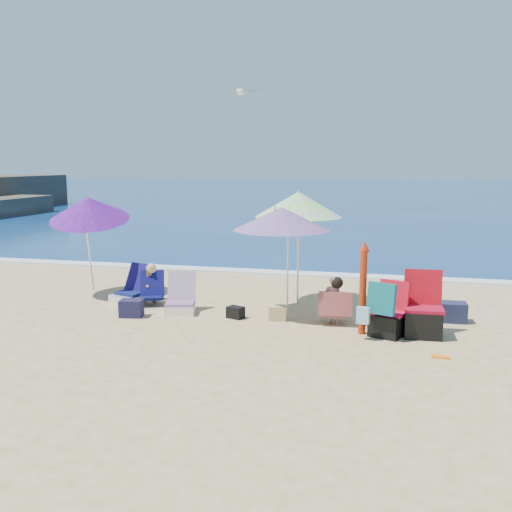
% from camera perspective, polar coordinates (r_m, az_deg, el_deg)
% --- Properties ---
extents(ground, '(120.00, 120.00, 0.00)m').
position_cam_1_polar(ground, '(9.18, 0.36, -7.85)').
color(ground, '#D8BC84').
rests_on(ground, ground).
extents(sea, '(120.00, 80.00, 0.12)m').
position_cam_1_polar(sea, '(53.65, 11.44, 6.15)').
color(sea, navy).
rests_on(sea, ground).
extents(foam, '(120.00, 0.50, 0.04)m').
position_cam_1_polar(foam, '(14.05, 5.11, -1.77)').
color(foam, white).
rests_on(foam, ground).
extents(umbrella_turquoise, '(2.24, 2.24, 1.96)m').
position_cam_1_polar(umbrella_turquoise, '(10.05, 2.55, 3.70)').
color(umbrella_turquoise, silver).
rests_on(umbrella_turquoise, ground).
extents(umbrella_striped, '(1.78, 1.78, 2.20)m').
position_cam_1_polar(umbrella_striped, '(10.86, 4.23, 5.12)').
color(umbrella_striped, silver).
rests_on(umbrella_striped, ground).
extents(umbrella_blue, '(1.98, 2.03, 2.19)m').
position_cam_1_polar(umbrella_blue, '(12.05, -16.25, 4.56)').
color(umbrella_blue, white).
rests_on(umbrella_blue, ground).
extents(furled_umbrella, '(0.19, 0.20, 1.49)m').
position_cam_1_polar(furled_umbrella, '(9.21, 10.58, -2.69)').
color(furled_umbrella, '#9F290B').
rests_on(furled_umbrella, ground).
extents(chair_navy, '(0.73, 0.80, 0.72)m').
position_cam_1_polar(chair_navy, '(11.53, -12.34, -3.52)').
color(chair_navy, '#0D164B').
rests_on(chair_navy, ground).
extents(chair_rainbow, '(0.66, 0.76, 0.72)m').
position_cam_1_polar(chair_rainbow, '(10.55, -7.50, -4.58)').
color(chair_rainbow, '#DA4D5B').
rests_on(chair_rainbow, ground).
extents(camp_chair_left, '(0.61, 0.61, 1.02)m').
position_cam_1_polar(camp_chair_left, '(9.44, 16.21, -5.81)').
color(camp_chair_left, maroon).
rests_on(camp_chair_left, ground).
extents(camp_chair_right, '(0.81, 0.76, 0.90)m').
position_cam_1_polar(camp_chair_right, '(9.26, 12.78, -5.85)').
color(camp_chair_right, '#C10D37').
rests_on(camp_chair_right, ground).
extents(person_center, '(0.57, 0.51, 0.82)m').
position_cam_1_polar(person_center, '(9.75, 7.75, -4.49)').
color(person_center, tan).
rests_on(person_center, ground).
extents(person_left, '(0.59, 0.64, 0.83)m').
position_cam_1_polar(person_left, '(11.26, -10.37, -2.79)').
color(person_left, tan).
rests_on(person_left, ground).
extents(bag_navy_a, '(0.43, 0.34, 0.30)m').
position_cam_1_polar(bag_navy_a, '(10.44, -12.26, -5.08)').
color(bag_navy_a, '#1A1938').
rests_on(bag_navy_a, ground).
extents(bag_black_a, '(0.33, 0.28, 0.20)m').
position_cam_1_polar(bag_black_a, '(10.13, -2.05, -5.61)').
color(bag_black_a, black).
rests_on(bag_black_a, ground).
extents(bag_tan, '(0.33, 0.26, 0.25)m').
position_cam_1_polar(bag_tan, '(9.99, 2.14, -5.68)').
color(bag_tan, tan).
rests_on(bag_tan, ground).
extents(bag_navy_b, '(0.46, 0.36, 0.34)m').
position_cam_1_polar(bag_navy_b, '(10.45, 18.94, -5.28)').
color(bag_navy_b, '#1B213D').
rests_on(bag_navy_b, ground).
extents(orange_item, '(0.25, 0.13, 0.03)m').
position_cam_1_polar(orange_item, '(8.55, 17.81, -9.49)').
color(orange_item, orange).
rests_on(orange_item, ground).
extents(seagull, '(0.73, 0.40, 0.12)m').
position_cam_1_polar(seagull, '(11.46, -1.51, 15.97)').
color(seagull, white).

